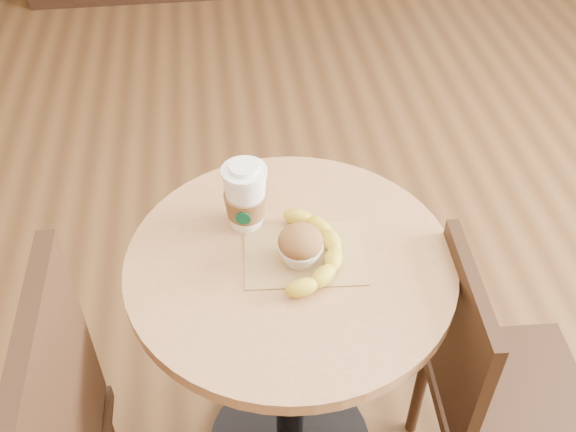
{
  "coord_description": "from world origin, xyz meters",
  "views": [
    {
      "loc": [
        -0.11,
        -0.82,
        1.73
      ],
      "look_at": [
        0.01,
        0.13,
        0.83
      ],
      "focal_mm": 42.0,
      "sensor_mm": 36.0,
      "label": 1
    }
  ],
  "objects_px": {
    "coffee_cup": "(246,198)",
    "banana": "(314,249)",
    "chair_right": "(489,384)",
    "muffin": "(301,246)",
    "cafe_table": "(290,330)"
  },
  "relations": [
    {
      "from": "coffee_cup",
      "to": "banana",
      "type": "relative_size",
      "value": 0.59
    },
    {
      "from": "chair_right",
      "to": "muffin",
      "type": "distance_m",
      "value": 0.56
    },
    {
      "from": "cafe_table",
      "to": "banana",
      "type": "distance_m",
      "value": 0.26
    },
    {
      "from": "chair_right",
      "to": "muffin",
      "type": "relative_size",
      "value": 8.68
    },
    {
      "from": "banana",
      "to": "cafe_table",
      "type": "bearing_deg",
      "value": -168.25
    },
    {
      "from": "cafe_table",
      "to": "coffee_cup",
      "type": "height_order",
      "value": "coffee_cup"
    },
    {
      "from": "chair_right",
      "to": "banana",
      "type": "xyz_separation_m",
      "value": [
        -0.38,
        0.14,
        0.34
      ]
    },
    {
      "from": "cafe_table",
      "to": "coffee_cup",
      "type": "xyz_separation_m",
      "value": [
        -0.08,
        0.12,
        0.3
      ]
    },
    {
      "from": "coffee_cup",
      "to": "banana",
      "type": "bearing_deg",
      "value": -31.02
    },
    {
      "from": "muffin",
      "to": "banana",
      "type": "distance_m",
      "value": 0.04
    },
    {
      "from": "coffee_cup",
      "to": "banana",
      "type": "height_order",
      "value": "coffee_cup"
    },
    {
      "from": "coffee_cup",
      "to": "muffin",
      "type": "height_order",
      "value": "coffee_cup"
    },
    {
      "from": "cafe_table",
      "to": "coffee_cup",
      "type": "distance_m",
      "value": 0.33
    },
    {
      "from": "banana",
      "to": "chair_right",
      "type": "bearing_deg",
      "value": -8.73
    },
    {
      "from": "cafe_table",
      "to": "chair_right",
      "type": "bearing_deg",
      "value": -17.64
    }
  ]
}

